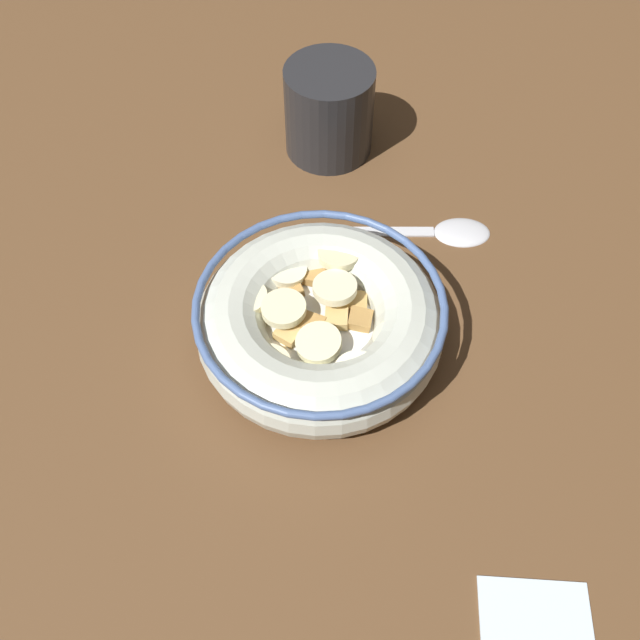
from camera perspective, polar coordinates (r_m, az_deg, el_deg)
ground_plane at (r=54.85cm, az=-0.00°, el=-2.40°), size 108.82×108.82×2.00cm
cereal_bowl at (r=51.71cm, az=-0.03°, el=-0.15°), size 17.96×17.96×5.12cm
spoon at (r=61.39cm, az=9.67°, el=7.07°), size 3.45×15.10×0.80cm
coffee_mug at (r=65.91cm, az=0.46°, el=16.39°), size 10.55×7.87×8.16cm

